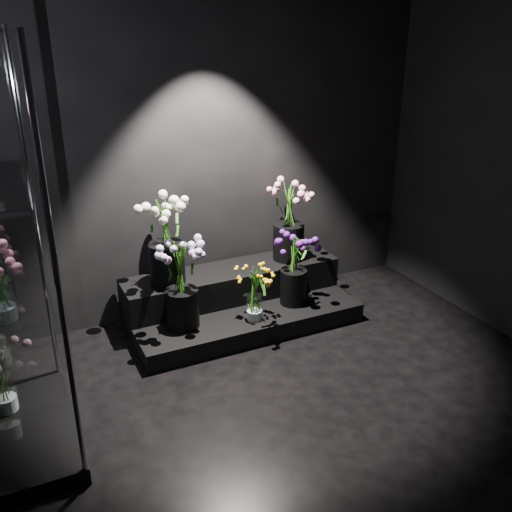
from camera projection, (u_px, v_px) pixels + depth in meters
floor at (323, 440)px, 3.47m from camera, size 4.00×4.00×0.00m
wall_back at (200, 148)px, 4.59m from camera, size 4.00×0.00×4.00m
display_riser at (238, 300)px, 4.82m from camera, size 1.86×0.83×0.41m
bouquet_orange_bells at (254, 292)px, 4.46m from camera, size 0.28×0.28×0.46m
bouquet_lilac at (181, 280)px, 4.29m from camera, size 0.40×0.40×0.72m
bouquet_purple at (294, 265)px, 4.67m from camera, size 0.44×0.44×0.60m
bouquet_cream_roses at (165, 237)px, 4.41m from camera, size 0.49×0.49×0.71m
bouquet_pink_roses at (289, 215)px, 4.87m from camera, size 0.49×0.49×0.71m
bouquet_case_base_pink at (1, 377)px, 3.47m from camera, size 0.39×0.39×0.45m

